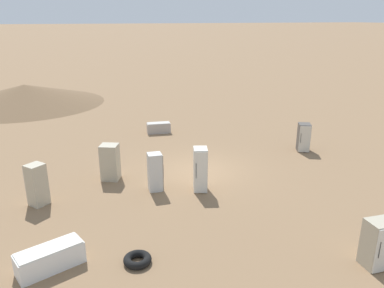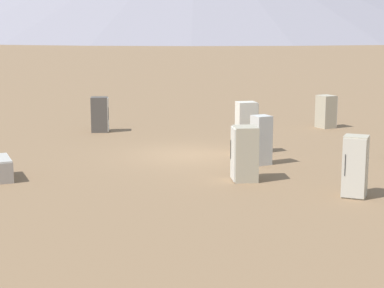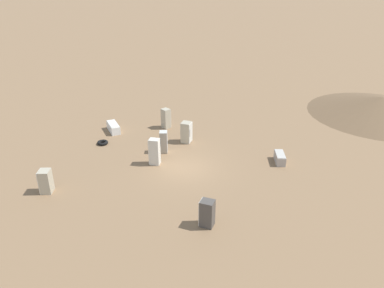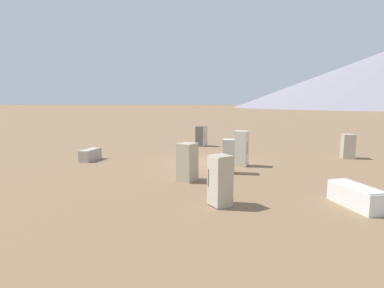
# 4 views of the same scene
# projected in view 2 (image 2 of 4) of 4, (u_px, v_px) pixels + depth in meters

# --- Properties ---
(ground_plane) EXTENTS (1000.00, 1000.00, 0.00)m
(ground_plane) POSITION_uv_depth(u_px,v_px,m) (187.00, 155.00, 23.37)
(ground_plane) COLOR #846647
(discarded_fridge_0) EXTENTS (0.62, 0.66, 1.67)m
(discarded_fridge_0) POSITION_uv_depth(u_px,v_px,m) (261.00, 140.00, 21.70)
(discarded_fridge_0) COLOR silver
(discarded_fridge_0) RESTS_ON ground_plane
(discarded_fridge_2) EXTENTS (0.77, 0.84, 1.50)m
(discarded_fridge_2) POSITION_uv_depth(u_px,v_px,m) (326.00, 112.00, 29.49)
(discarded_fridge_2) COLOR #B2A88E
(discarded_fridge_2) RESTS_ON ground_plane
(discarded_fridge_3) EXTENTS (0.87, 1.58, 0.67)m
(discarded_fridge_3) POSITION_uv_depth(u_px,v_px,m) (0.00, 168.00, 19.69)
(discarded_fridge_3) COLOR #A89E93
(discarded_fridge_3) RESTS_ON ground_plane
(discarded_fridge_4) EXTENTS (0.88, 0.88, 1.71)m
(discarded_fridge_4) POSITION_uv_depth(u_px,v_px,m) (355.00, 166.00, 17.55)
(discarded_fridge_4) COLOR #B2A88E
(discarded_fridge_4) RESTS_ON ground_plane
(discarded_fridge_5) EXTENTS (1.01, 1.02, 1.67)m
(discarded_fridge_5) POSITION_uv_depth(u_px,v_px,m) (245.00, 154.00, 19.40)
(discarded_fridge_5) COLOR #B2A88E
(discarded_fridge_5) RESTS_ON ground_plane
(discarded_fridge_6) EXTENTS (0.96, 0.90, 1.55)m
(discarded_fridge_6) POSITION_uv_depth(u_px,v_px,m) (100.00, 115.00, 28.31)
(discarded_fridge_6) COLOR #4C4742
(discarded_fridge_6) RESTS_ON ground_plane
(discarded_fridge_7) EXTENTS (0.87, 0.77, 1.91)m
(discarded_fridge_7) POSITION_uv_depth(u_px,v_px,m) (246.00, 128.00, 23.54)
(discarded_fridge_7) COLOR beige
(discarded_fridge_7) RESTS_ON ground_plane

